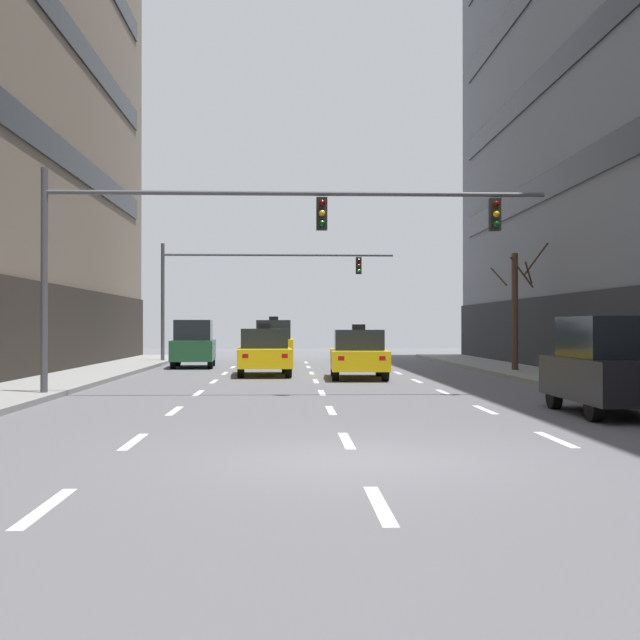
{
  "coord_description": "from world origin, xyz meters",
  "views": [
    {
      "loc": [
        -0.94,
        -11.83,
        1.82
      ],
      "look_at": [
        0.25,
        19.89,
        2.05
      ],
      "focal_mm": 48.97,
      "sensor_mm": 36.0,
      "label": 1
    }
  ],
  "objects_px": {
    "street_tree_0": "(516,307)",
    "taxi_driving_0": "(358,354)",
    "car_driving_2": "(194,344)",
    "traffic_signal_1": "(241,277)",
    "car_parked_2": "(609,366)",
    "taxi_driving_1": "(274,342)",
    "traffic_signal_0": "(238,230)",
    "taxi_driving_3": "(264,352)"
  },
  "relations": [
    {
      "from": "taxi_driving_1",
      "to": "car_parked_2",
      "type": "relative_size",
      "value": 1.04
    },
    {
      "from": "taxi_driving_0",
      "to": "car_driving_2",
      "type": "height_order",
      "value": "car_driving_2"
    },
    {
      "from": "traffic_signal_0",
      "to": "street_tree_0",
      "type": "height_order",
      "value": "traffic_signal_0"
    },
    {
      "from": "car_parked_2",
      "to": "traffic_signal_1",
      "type": "xyz_separation_m",
      "value": [
        -8.93,
        25.77,
        3.25
      ]
    },
    {
      "from": "taxi_driving_3",
      "to": "traffic_signal_1",
      "type": "distance_m",
      "value": 11.82
    },
    {
      "from": "car_parked_2",
      "to": "traffic_signal_1",
      "type": "relative_size",
      "value": 0.36
    },
    {
      "from": "taxi_driving_1",
      "to": "taxi_driving_0",
      "type": "bearing_deg",
      "value": -74.53
    },
    {
      "from": "traffic_signal_0",
      "to": "street_tree_0",
      "type": "relative_size",
      "value": 2.66
    },
    {
      "from": "car_driving_2",
      "to": "traffic_signal_0",
      "type": "distance_m",
      "value": 16.94
    },
    {
      "from": "car_parked_2",
      "to": "traffic_signal_1",
      "type": "distance_m",
      "value": 27.46
    },
    {
      "from": "street_tree_0",
      "to": "car_driving_2",
      "type": "bearing_deg",
      "value": 157.58
    },
    {
      "from": "street_tree_0",
      "to": "taxi_driving_0",
      "type": "bearing_deg",
      "value": -153.44
    },
    {
      "from": "taxi_driving_3",
      "to": "traffic_signal_0",
      "type": "bearing_deg",
      "value": -92.39
    },
    {
      "from": "taxi_driving_1",
      "to": "traffic_signal_0",
      "type": "bearing_deg",
      "value": -91.85
    },
    {
      "from": "taxi_driving_0",
      "to": "taxi_driving_3",
      "type": "bearing_deg",
      "value": 149.13
    },
    {
      "from": "taxi_driving_1",
      "to": "traffic_signal_0",
      "type": "distance_m",
      "value": 19.42
    },
    {
      "from": "taxi_driving_1",
      "to": "traffic_signal_0",
      "type": "relative_size",
      "value": 0.34
    },
    {
      "from": "car_driving_2",
      "to": "taxi_driving_3",
      "type": "bearing_deg",
      "value": -63.33
    },
    {
      "from": "taxi_driving_0",
      "to": "car_parked_2",
      "type": "xyz_separation_m",
      "value": [
        4.14,
        -12.54,
        0.17
      ]
    },
    {
      "from": "taxi_driving_1",
      "to": "car_driving_2",
      "type": "bearing_deg",
      "value": -141.58
    },
    {
      "from": "traffic_signal_1",
      "to": "street_tree_0",
      "type": "relative_size",
      "value": 2.38
    },
    {
      "from": "taxi_driving_0",
      "to": "car_driving_2",
      "type": "xyz_separation_m",
      "value": [
        -6.62,
        8.53,
        0.2
      ]
    },
    {
      "from": "taxi_driving_0",
      "to": "traffic_signal_0",
      "type": "bearing_deg",
      "value": -115.56
    },
    {
      "from": "taxi_driving_0",
      "to": "taxi_driving_3",
      "type": "height_order",
      "value": "taxi_driving_3"
    },
    {
      "from": "taxi_driving_1",
      "to": "taxi_driving_3",
      "type": "bearing_deg",
      "value": -91.29
    },
    {
      "from": "car_parked_2",
      "to": "traffic_signal_1",
      "type": "height_order",
      "value": "traffic_signal_1"
    },
    {
      "from": "car_driving_2",
      "to": "traffic_signal_1",
      "type": "xyz_separation_m",
      "value": [
        1.84,
        4.69,
        3.21
      ]
    },
    {
      "from": "car_driving_2",
      "to": "traffic_signal_1",
      "type": "height_order",
      "value": "traffic_signal_1"
    },
    {
      "from": "taxi_driving_1",
      "to": "car_driving_2",
      "type": "relative_size",
      "value": 0.99
    },
    {
      "from": "car_driving_2",
      "to": "car_parked_2",
      "type": "xyz_separation_m",
      "value": [
        10.76,
        -21.08,
        -0.04
      ]
    },
    {
      "from": "taxi_driving_1",
      "to": "car_parked_2",
      "type": "xyz_separation_m",
      "value": [
        7.27,
        -23.85,
        -0.04
      ]
    },
    {
      "from": "taxi_driving_0",
      "to": "car_parked_2",
      "type": "distance_m",
      "value": 13.21
    },
    {
      "from": "taxi_driving_1",
      "to": "traffic_signal_1",
      "type": "distance_m",
      "value": 4.08
    },
    {
      "from": "car_driving_2",
      "to": "taxi_driving_3",
      "type": "distance_m",
      "value": 7.32
    },
    {
      "from": "taxi_driving_0",
      "to": "traffic_signal_1",
      "type": "relative_size",
      "value": 0.4
    },
    {
      "from": "car_driving_2",
      "to": "taxi_driving_3",
      "type": "relative_size",
      "value": 0.94
    },
    {
      "from": "taxi_driving_1",
      "to": "street_tree_0",
      "type": "distance_m",
      "value": 12.58
    },
    {
      "from": "car_parked_2",
      "to": "street_tree_0",
      "type": "bearing_deg",
      "value": 81.97
    },
    {
      "from": "taxi_driving_1",
      "to": "car_parked_2",
      "type": "bearing_deg",
      "value": -73.05
    },
    {
      "from": "car_parked_2",
      "to": "street_tree_0",
      "type": "xyz_separation_m",
      "value": [
        2.22,
        15.72,
        1.56
      ]
    },
    {
      "from": "taxi_driving_3",
      "to": "traffic_signal_1",
      "type": "relative_size",
      "value": 0.41
    },
    {
      "from": "car_driving_2",
      "to": "car_parked_2",
      "type": "bearing_deg",
      "value": -62.95
    }
  ]
}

